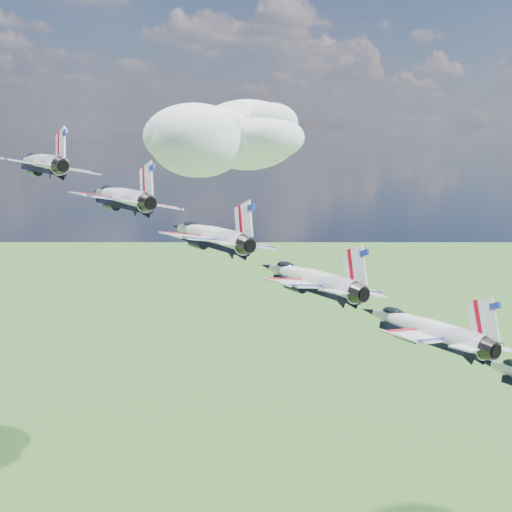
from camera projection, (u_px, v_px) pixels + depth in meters
name	position (u px, v px, depth m)	size (l,w,h in m)	color
cloud_far	(225.00, 135.00, 293.83)	(65.52, 51.48, 25.74)	white
jet_0	(41.00, 163.00, 86.54)	(11.83, 17.51, 5.23)	white
jet_1	(119.00, 197.00, 81.77)	(11.83, 17.51, 5.23)	white
jet_2	(208.00, 235.00, 77.00)	(11.83, 17.51, 5.23)	white
jet_3	(308.00, 278.00, 72.23)	(11.83, 17.51, 5.23)	white
jet_4	(422.00, 328.00, 67.45)	(11.83, 17.51, 5.23)	silver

